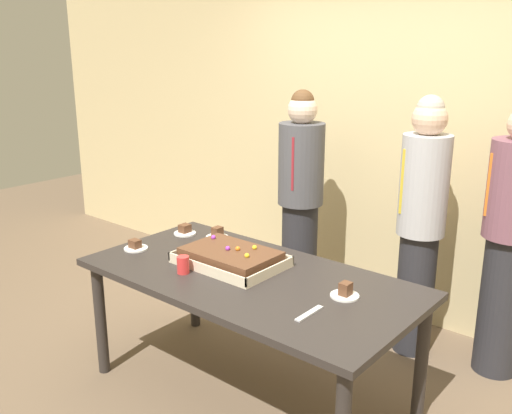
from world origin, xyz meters
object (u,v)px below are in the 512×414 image
object	(u,v)px
plated_slice_far_right	(217,234)
person_green_shirt_behind	(421,222)
plated_slice_near_right	(345,292)
plated_slice_far_left	(135,246)
plated_slice_near_left	(185,231)
cake_server_utensil	(309,313)
drink_cup_nearest	(183,265)
person_striped_tie_right	(510,239)
sheet_cake	(231,257)
party_table	(249,288)
person_serving_front	(300,204)

from	to	relation	value
plated_slice_far_right	person_green_shirt_behind	distance (m)	1.34
plated_slice_near_right	plated_slice_far_left	world-z (taller)	plated_slice_near_right
plated_slice_near_left	cake_server_utensil	distance (m)	1.41
person_green_shirt_behind	drink_cup_nearest	bearing A→B (deg)	1.81
cake_server_utensil	person_striped_tie_right	xyz separation A→B (m)	(0.50, 1.40, 0.11)
sheet_cake	cake_server_utensil	world-z (taller)	sheet_cake
party_table	cake_server_utensil	xyz separation A→B (m)	(0.54, -0.18, 0.09)
party_table	person_green_shirt_behind	bearing A→B (deg)	65.26
person_serving_front	person_green_shirt_behind	xyz separation A→B (m)	(0.88, 0.10, 0.02)
party_table	person_green_shirt_behind	world-z (taller)	person_green_shirt_behind
plated_slice_near_right	cake_server_utensil	distance (m)	0.28
cake_server_utensil	plated_slice_far_left	bearing A→B (deg)	178.55
plated_slice_near_right	person_striped_tie_right	bearing A→B (deg)	67.33
plated_slice_near_right	person_green_shirt_behind	bearing A→B (deg)	93.09
drink_cup_nearest	party_table	bearing A→B (deg)	36.33
cake_server_utensil	person_striped_tie_right	bearing A→B (deg)	70.45
plated_slice_near_left	person_striped_tie_right	bearing A→B (deg)	27.50
plated_slice_far_left	person_serving_front	distance (m)	1.25
plated_slice_far_right	drink_cup_nearest	world-z (taller)	drink_cup_nearest
party_table	plated_slice_far_left	xyz separation A→B (m)	(-0.82, -0.15, 0.10)
plated_slice_near_right	person_serving_front	world-z (taller)	person_serving_front
party_table	plated_slice_near_left	xyz separation A→B (m)	(-0.80, 0.26, 0.10)
person_green_shirt_behind	party_table	bearing A→B (deg)	8.45
sheet_cake	plated_slice_near_right	distance (m)	0.75
plated_slice_near_right	cake_server_utensil	bearing A→B (deg)	-95.92
plated_slice_near_left	plated_slice_near_right	bearing A→B (deg)	-6.86
person_serving_front	person_green_shirt_behind	size ratio (longest dim) A/B	1.00
sheet_cake	person_striped_tie_right	bearing A→B (deg)	43.82
cake_server_utensil	person_striped_tie_right	distance (m)	1.49
plated_slice_far_right	plated_slice_near_left	bearing A→B (deg)	-159.98
plated_slice_far_right	sheet_cake	bearing A→B (deg)	-37.05
plated_slice_near_left	drink_cup_nearest	world-z (taller)	drink_cup_nearest
plated_slice_far_left	plated_slice_near_right	bearing A→B (deg)	10.02
party_table	sheet_cake	size ratio (longest dim) A/B	3.14
sheet_cake	person_serving_front	size ratio (longest dim) A/B	0.35
plated_slice_far_right	person_striped_tie_right	size ratio (longest dim) A/B	0.09
person_green_shirt_behind	cake_server_utensil	bearing A→B (deg)	34.33
drink_cup_nearest	cake_server_utensil	world-z (taller)	drink_cup_nearest
plated_slice_near_right	plated_slice_far_left	xyz separation A→B (m)	(-1.39, -0.25, -0.00)
party_table	plated_slice_near_left	world-z (taller)	plated_slice_near_left
cake_server_utensil	sheet_cake	bearing A→B (deg)	162.24
plated_slice_near_left	plated_slice_far_right	distance (m)	0.24
sheet_cake	plated_slice_far_right	bearing A→B (deg)	142.95
sheet_cake	plated_slice_near_left	world-z (taller)	sheet_cake
party_table	person_striped_tie_right	xyz separation A→B (m)	(1.04, 1.22, 0.20)
person_striped_tie_right	plated_slice_far_right	bearing A→B (deg)	-15.34
sheet_cake	plated_slice_far_right	xyz separation A→B (m)	(-0.39, 0.30, -0.02)
person_serving_front	person_striped_tie_right	world-z (taller)	person_serving_front
cake_server_utensil	person_green_shirt_behind	size ratio (longest dim) A/B	0.12
plated_slice_near_left	person_serving_front	bearing A→B (deg)	59.92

